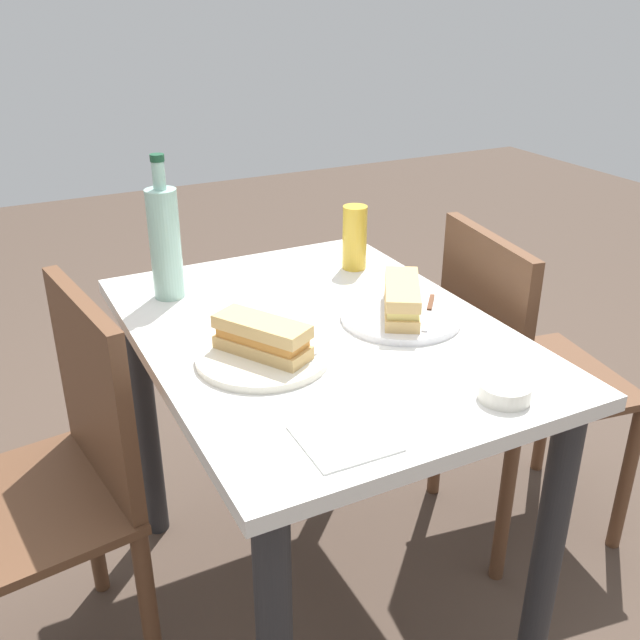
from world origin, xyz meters
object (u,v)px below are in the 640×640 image
plate_near (401,316)px  olive_bowl (505,391)px  dining_table (320,386)px  chair_far (512,369)px  baguette_sandwich_near (402,298)px  water_bottle (165,241)px  baguette_sandwich_far (262,337)px  knife_near (429,310)px  knife_far (276,338)px  chair_near (54,478)px  plate_far (263,356)px  beer_glass (355,238)px

plate_near → olive_bowl: 0.35m
dining_table → chair_far: 0.56m
olive_bowl → baguette_sandwich_near: bearing=177.4°
baguette_sandwich_near → water_bottle: (-0.34, -0.40, 0.08)m
baguette_sandwich_far → olive_bowl: (0.32, 0.31, -0.03)m
plate_near → baguette_sandwich_far: 0.34m
baguette_sandwich_near → baguette_sandwich_far: bearing=-84.1°
chair_far → knife_near: 0.42m
baguette_sandwich_far → knife_far: bearing=131.2°
knife_near → chair_near: bearing=-99.7°
plate_far → baguette_sandwich_far: size_ratio=1.30×
dining_table → baguette_sandwich_near: 0.26m
chair_near → olive_bowl: (0.46, 0.71, 0.26)m
plate_far → water_bottle: (-0.38, -0.07, 0.12)m
plate_near → beer_glass: (-0.31, 0.06, 0.07)m
knife_near → beer_glass: size_ratio=0.92×
baguette_sandwich_near → knife_near: size_ratio=1.42×
knife_near → baguette_sandwich_near: bearing=-110.4°
chair_far → water_bottle: size_ratio=2.66×
baguette_sandwich_far → chair_near: bearing=-110.5°
dining_table → baguette_sandwich_far: bearing=-65.5°
baguette_sandwich_near → beer_glass: size_ratio=1.30×
dining_table → baguette_sandwich_near: baguette_sandwich_near is taller
chair_far → water_bottle: 0.91m
knife_near → plate_far: knife_near is taller
chair_near → water_bottle: bearing=125.5°
chair_far → plate_near: 0.46m
chair_near → plate_far: bearing=69.5°
chair_near → knife_far: size_ratio=5.03×
plate_far → chair_far: bearing=96.8°
beer_glass → baguette_sandwich_near: bearing=-11.1°
baguette_sandwich_far → olive_bowl: 0.45m
baguette_sandwich_near → plate_far: size_ratio=0.81×
baguette_sandwich_far → water_bottle: size_ratio=0.61×
baguette_sandwich_near → plate_far: bearing=-84.1°
plate_near → knife_near: bearing=69.6°
dining_table → beer_glass: (-0.27, 0.23, 0.22)m
chair_near → plate_far: chair_near is taller
baguette_sandwich_near → beer_glass: bearing=168.9°
knife_near → baguette_sandwich_far: size_ratio=0.74×
dining_table → baguette_sandwich_near: bearing=77.7°
chair_near → baguette_sandwich_near: (0.11, 0.72, 0.29)m
dining_table → chair_near: 0.57m
chair_near → water_bottle: size_ratio=2.66×
plate_near → knife_far: bearing=-91.1°
baguette_sandwich_far → beer_glass: bearing=131.4°
dining_table → beer_glass: beer_glass is taller
knife_far → olive_bowl: olive_bowl is taller
chair_near → baguette_sandwich_near: bearing=81.1°
water_bottle → olive_bowl: (0.70, 0.38, -0.12)m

